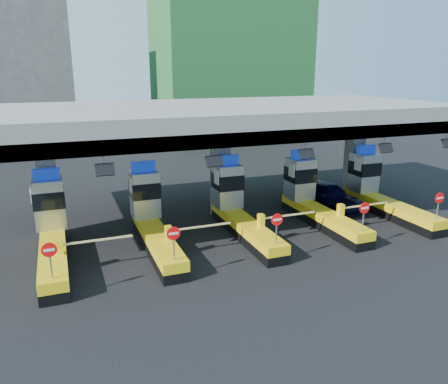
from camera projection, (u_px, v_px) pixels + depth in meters
name	position (u px, v px, depth m)	size (l,w,h in m)	color
ground	(239.00, 231.00, 25.25)	(120.00, 120.00, 0.00)	black
toll_canopy	(221.00, 120.00, 26.17)	(28.00, 12.09, 7.00)	slate
toll_lane_far_left	(51.00, 229.00, 21.69)	(4.43, 8.00, 4.16)	black
toll_lane_left	(151.00, 217.00, 23.41)	(4.43, 8.00, 4.16)	black
toll_lane_center	(237.00, 207.00, 25.12)	(4.43, 8.00, 4.16)	black
toll_lane_right	(312.00, 198.00, 26.84)	(4.43, 8.00, 4.16)	black
toll_lane_far_right	(378.00, 190.00, 28.56)	(4.43, 8.00, 4.16)	black
bg_building_scaffold	(229.00, 28.00, 54.34)	(18.00, 12.00, 28.00)	#1E5926
bg_building_concrete	(7.00, 70.00, 50.36)	(14.00, 10.00, 18.00)	#4C4C49
van	(326.00, 195.00, 29.29)	(2.16, 5.36, 1.83)	black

